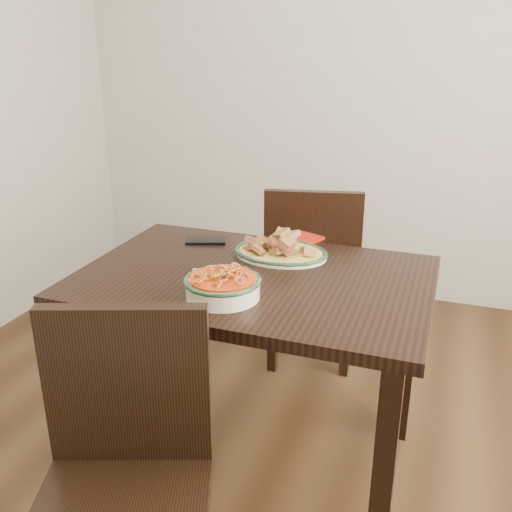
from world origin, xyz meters
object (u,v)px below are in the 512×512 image
(noodle_bowl, at_px, (223,284))
(fish_plate, at_px, (281,244))
(dining_table, at_px, (254,303))
(smartphone, at_px, (206,240))
(chair_far, at_px, (312,268))
(chair_near, at_px, (124,469))

(noodle_bowl, bearing_deg, fish_plate, 81.08)
(dining_table, relative_size, smartphone, 7.60)
(dining_table, height_order, chair_far, chair_far)
(chair_far, relative_size, chair_near, 1.00)
(noodle_bowl, relative_size, smartphone, 1.55)
(dining_table, relative_size, fish_plate, 3.45)
(noodle_bowl, bearing_deg, smartphone, 120.11)
(dining_table, distance_m, noodle_bowl, 0.25)
(smartphone, bearing_deg, noodle_bowl, -80.18)
(chair_far, distance_m, noodle_bowl, 0.97)
(chair_far, height_order, noodle_bowl, chair_far)
(fish_plate, bearing_deg, chair_far, 90.92)
(chair_far, relative_size, smartphone, 5.82)
(chair_near, bearing_deg, noodle_bowl, 63.46)
(dining_table, distance_m, chair_near, 0.72)
(dining_table, bearing_deg, noodle_bowl, -98.83)
(chair_near, height_order, noodle_bowl, chair_near)
(chair_near, relative_size, fish_plate, 2.64)
(dining_table, distance_m, chair_far, 0.74)
(dining_table, height_order, noodle_bowl, noodle_bowl)
(smartphone, bearing_deg, chair_far, 36.49)
(noodle_bowl, height_order, smartphone, noodle_bowl)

